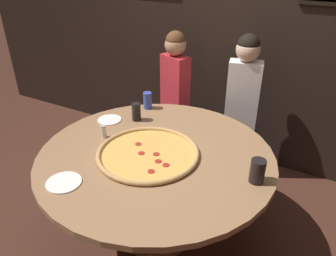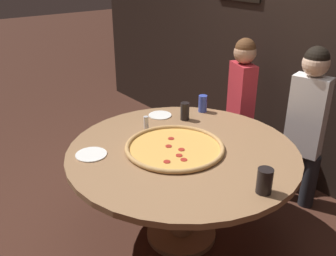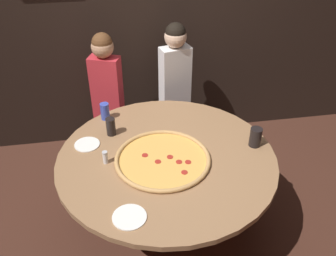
% 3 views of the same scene
% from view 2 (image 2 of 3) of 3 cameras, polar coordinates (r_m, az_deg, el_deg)
% --- Properties ---
extents(ground_plane, '(24.00, 24.00, 0.00)m').
position_cam_2_polar(ground_plane, '(2.97, 2.02, -15.93)').
color(ground_plane, '#422319').
extents(back_wall, '(6.40, 0.08, 2.60)m').
position_cam_2_polar(back_wall, '(3.39, 21.09, 12.41)').
color(back_wall, black).
rests_on(back_wall, ground_plane).
extents(dining_table, '(1.57, 1.57, 0.74)m').
position_cam_2_polar(dining_table, '(2.62, 2.21, -5.76)').
color(dining_table, '#936B47').
rests_on(dining_table, ground_plane).
extents(giant_pizza, '(0.68, 0.68, 0.03)m').
position_cam_2_polar(giant_pizza, '(2.55, 1.02, -2.94)').
color(giant_pizza, '#E5A84C').
rests_on(giant_pizza, dining_table).
extents(drink_cup_far_right, '(0.07, 0.07, 0.14)m').
position_cam_2_polar(drink_cup_far_right, '(2.98, 2.59, 2.56)').
color(drink_cup_far_right, black).
rests_on(drink_cup_far_right, dining_table).
extents(drink_cup_near_left, '(0.09, 0.09, 0.15)m').
position_cam_2_polar(drink_cup_near_left, '(2.14, 14.51, -7.81)').
color(drink_cup_near_left, black).
rests_on(drink_cup_near_left, dining_table).
extents(drink_cup_far_left, '(0.07, 0.07, 0.14)m').
position_cam_2_polar(drink_cup_far_left, '(3.15, 5.31, 3.73)').
color(drink_cup_far_left, '#384CB7').
rests_on(drink_cup_far_left, dining_table).
extents(white_plate_near_front, '(0.21, 0.21, 0.01)m').
position_cam_2_polar(white_plate_near_front, '(2.53, -11.62, -3.97)').
color(white_plate_near_front, white).
rests_on(white_plate_near_front, dining_table).
extents(white_plate_left_side, '(0.19, 0.19, 0.01)m').
position_cam_2_polar(white_plate_left_side, '(3.08, -1.23, 1.96)').
color(white_plate_left_side, white).
rests_on(white_plate_left_side, dining_table).
extents(condiment_shaker, '(0.04, 0.04, 0.10)m').
position_cam_2_polar(condiment_shaker, '(2.84, -3.35, 0.87)').
color(condiment_shaker, silver).
rests_on(condiment_shaker, dining_table).
extents(diner_far_left, '(0.35, 0.21, 1.34)m').
position_cam_2_polar(diner_far_left, '(3.15, 20.35, 1.21)').
color(diner_far_left, '#232328').
rests_on(diner_far_left, ground_plane).
extents(diner_side_right, '(0.35, 0.23, 1.31)m').
position_cam_2_polar(diner_side_right, '(3.47, 11.04, 4.12)').
color(diner_side_right, '#232328').
rests_on(diner_side_right, ground_plane).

